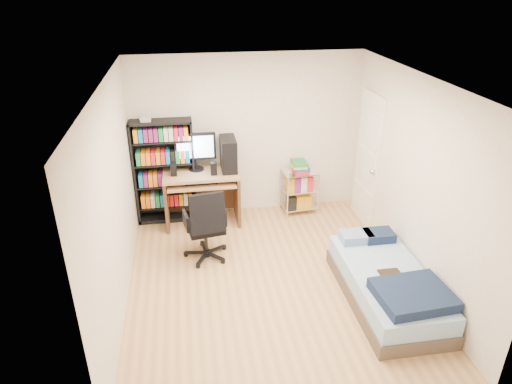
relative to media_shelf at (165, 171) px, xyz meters
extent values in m
cube|color=tan|center=(1.28, -1.84, -0.84)|extent=(3.50, 4.00, 0.04)
cube|color=white|center=(1.28, -1.84, 1.70)|extent=(3.50, 4.00, 0.04)
cube|color=beige|center=(1.28, 0.18, 0.43)|extent=(3.50, 0.04, 2.50)
cube|color=beige|center=(1.28, -3.86, 0.43)|extent=(3.50, 0.04, 2.50)
cube|color=beige|center=(-0.49, -1.84, 0.43)|extent=(0.04, 4.00, 2.50)
cube|color=beige|center=(3.05, -1.84, 0.43)|extent=(0.04, 4.00, 2.50)
cube|color=black|center=(0.00, 0.00, -0.02)|extent=(0.90, 0.30, 1.60)
cube|color=black|center=(0.00, 0.00, -0.57)|extent=(0.84, 0.28, 0.02)
cube|color=red|center=(0.00, -0.01, -0.46)|extent=(0.78, 0.24, 0.19)
cube|color=black|center=(0.00, 0.00, -0.22)|extent=(0.84, 0.28, 0.02)
cube|color=#1A74B7|center=(0.00, -0.01, -0.11)|extent=(0.78, 0.24, 0.19)
cube|color=black|center=(0.00, 0.00, 0.13)|extent=(0.84, 0.28, 0.02)
cube|color=gold|center=(0.00, -0.01, 0.24)|extent=(0.78, 0.24, 0.19)
cube|color=black|center=(0.00, 0.00, 0.48)|extent=(0.84, 0.28, 0.02)
cube|color=#1F924A|center=(0.00, -0.01, 0.59)|extent=(0.78, 0.24, 0.19)
cube|color=silver|center=(-0.20, 0.00, 0.81)|extent=(0.14, 0.13, 0.07)
cube|color=tan|center=(0.53, -0.18, -0.01)|extent=(1.12, 0.61, 0.04)
cube|color=#33271C|center=(0.00, -0.18, -0.43)|extent=(0.04, 0.61, 0.79)
cube|color=#33271C|center=(1.07, -0.18, -0.43)|extent=(0.04, 0.61, 0.79)
cube|color=#33271C|center=(0.53, 0.10, -0.40)|extent=(1.07, 0.03, 0.73)
cube|color=tan|center=(0.53, -0.27, -0.12)|extent=(1.00, 0.50, 0.03)
cube|color=black|center=(0.53, -0.29, -0.09)|extent=(0.49, 0.17, 0.03)
cube|color=black|center=(0.48, -0.06, 0.38)|extent=(0.60, 0.06, 0.40)
cube|color=#CCDDFF|center=(0.48, -0.09, 0.38)|extent=(0.54, 0.01, 0.33)
cube|color=black|center=(0.96, -0.12, 0.26)|extent=(0.22, 0.47, 0.49)
cube|color=black|center=(0.14, -0.24, 0.11)|extent=(0.09, 0.09, 0.19)
cube|color=black|center=(0.72, -0.29, 0.11)|extent=(0.09, 0.09, 0.19)
cylinder|color=black|center=(0.53, -1.15, -0.56)|extent=(0.05, 0.05, 0.37)
cube|color=black|center=(0.53, -1.15, -0.36)|extent=(0.53, 0.53, 0.08)
cube|color=black|center=(0.56, -1.36, -0.05)|extent=(0.46, 0.21, 0.53)
cube|color=black|center=(0.28, -1.19, -0.23)|extent=(0.09, 0.29, 0.21)
cube|color=black|center=(0.77, -1.11, -0.23)|extent=(0.09, 0.29, 0.21)
cylinder|color=silver|center=(1.85, -0.28, -0.47)|extent=(0.02, 0.02, 0.70)
cylinder|color=silver|center=(2.36, -0.23, -0.47)|extent=(0.02, 0.02, 0.70)
cylinder|color=silver|center=(1.81, 0.08, -0.47)|extent=(0.02, 0.02, 0.70)
cylinder|color=silver|center=(2.32, 0.13, -0.47)|extent=(0.02, 0.02, 0.70)
cube|color=silver|center=(2.08, -0.08, -0.72)|extent=(0.55, 0.41, 0.02)
cube|color=silver|center=(2.08, -0.08, -0.42)|extent=(0.55, 0.41, 0.02)
cube|color=silver|center=(2.08, -0.08, -0.13)|extent=(0.55, 0.41, 0.02)
cube|color=red|center=(2.08, -0.08, -0.04)|extent=(0.25, 0.30, 0.16)
cube|color=brown|center=(2.56, -2.42, -0.73)|extent=(0.90, 1.80, 0.18)
cube|color=#9CC5E9|center=(2.56, -2.42, -0.54)|extent=(0.86, 1.76, 0.22)
cube|color=#131F3B|center=(2.61, -2.91, -0.37)|extent=(0.81, 0.68, 0.13)
cube|color=#8EA9C9|center=(2.43, -1.70, -0.37)|extent=(0.41, 0.27, 0.12)
cube|color=#131F3B|center=(2.73, -1.72, -0.37)|extent=(0.38, 0.27, 0.12)
cube|color=#3B2613|center=(2.56, -2.46, -0.42)|extent=(0.25, 0.20, 0.01)
cube|color=white|center=(3.01, -0.49, 0.18)|extent=(0.05, 0.80, 2.00)
sphere|color=silver|center=(2.95, -0.81, 0.13)|extent=(0.08, 0.08, 0.08)
camera|label=1|loc=(0.37, -6.46, 2.69)|focal=32.00mm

